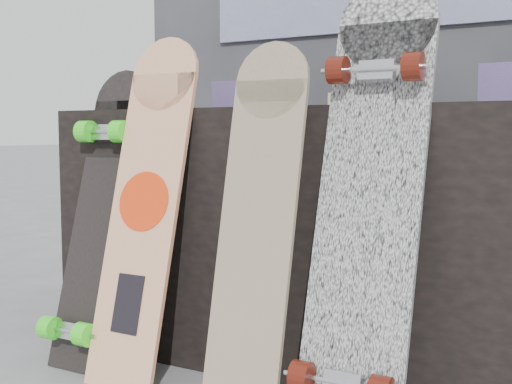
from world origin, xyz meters
The scene contains 9 objects.
vendor_table centered at (0.00, 0.50, 0.40)m, with size 1.60×0.60×0.80m, color black.
booth centered at (0.00, 1.35, 1.10)m, with size 2.40×0.22×2.20m.
merch_box_purple centered at (-0.28, 0.54, 0.85)m, with size 0.18×0.12×0.10m, color #4E2F61.
merch_box_small centered at (0.57, 0.59, 0.86)m, with size 0.14×0.14×0.12m, color #4E2F61.
merch_box_flat centered at (0.10, 0.69, 0.83)m, with size 0.22×0.10×0.06m, color #D1B78C.
longboard_geisha centered at (-0.36, 0.11, 0.54)m, with size 0.23×0.29×1.02m.
longboard_celtic centered at (0.04, 0.07, 0.52)m, with size 0.21×0.23×0.97m.
longboard_cascadia centered at (0.32, 0.13, 0.59)m, with size 0.26×0.39×1.14m.
skateboard_dark centered at (-0.57, 0.14, 0.48)m, with size 0.21×0.34×0.93m.
Camera 1 is at (0.83, -1.38, 0.73)m, focal length 45.00 mm.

